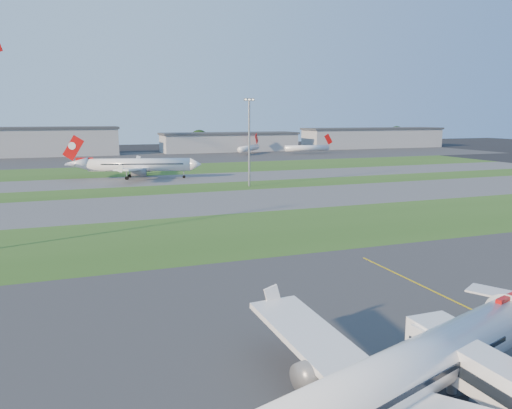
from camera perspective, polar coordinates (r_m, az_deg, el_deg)
name	(u,v)px	position (r m, az deg, el deg)	size (l,w,h in m)	color
ground	(501,353)	(50.74, 26.19, -15.00)	(700.00, 700.00, 0.00)	black
apron_near	(501,353)	(50.74, 26.19, -14.99)	(300.00, 70.00, 0.01)	#333335
grass_strip_a	(275,230)	(92.15, 2.17, -2.88)	(300.00, 34.00, 0.01)	#2F541C
taxiway_a	(223,201)	(122.68, -3.75, 0.35)	(300.00, 32.00, 0.01)	#515154
grass_strip_b	(199,188)	(146.53, -6.57, 1.89)	(300.00, 18.00, 0.01)	#2F541C
taxiway_b	(183,179)	(167.79, -8.38, 2.88)	(300.00, 26.00, 0.01)	#515154
grass_strip_c	(165,169)	(199.99, -10.38, 3.96)	(300.00, 40.00, 0.01)	#2F541C
apron_far	(143,158)	(259.04, -12.74, 5.23)	(400.00, 80.00, 0.01)	#333335
airliner_parked	(396,380)	(34.80, 15.75, -18.78)	(35.66, 30.07, 11.50)	white
airliner_taxiing	(139,165)	(171.29, -13.28, 4.40)	(40.73, 34.23, 13.02)	white
mini_jet_near	(249,148)	(277.04, -0.82, 6.45)	(19.71, 23.03, 9.48)	white
mini_jet_far	(307,148)	(280.63, 5.88, 6.45)	(28.64, 4.48, 9.48)	white
light_mast_centre	(249,136)	(147.59, -0.78, 7.79)	(3.20, 0.70, 25.80)	gray
hangar_west	(48,141)	(286.38, -22.64, 6.68)	(71.40, 23.00, 15.20)	#989B9F
hangar_east	(230,142)	(299.97, -3.04, 7.17)	(81.60, 23.00, 11.20)	#989B9F
hangar_far_east	(373,138)	(343.32, 13.23, 7.44)	(96.90, 23.00, 13.20)	#989B9F
tree_mid_west	(97,143)	(297.62, -17.71, 6.72)	(9.90, 9.90, 10.80)	black
tree_mid_east	(199,139)	(309.34, -6.50, 7.42)	(11.55, 11.55, 12.60)	black
tree_east	(311,139)	(333.65, 6.29, 7.50)	(10.45, 10.45, 11.40)	black
tree_far_east	(396,135)	(373.53, 15.75, 7.65)	(12.65, 12.65, 13.80)	black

